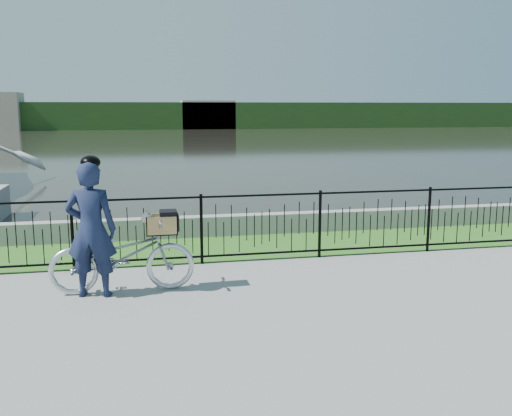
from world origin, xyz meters
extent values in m
plane|color=gray|center=(0.00, 0.00, 0.00)|extent=(120.00, 120.00, 0.00)
cube|color=#326820|center=(0.00, 2.60, 0.00)|extent=(60.00, 2.00, 0.01)
plane|color=black|center=(0.00, 33.00, 0.00)|extent=(120.00, 120.00, 0.00)
cube|color=gray|center=(0.00, 3.60, 0.20)|extent=(60.00, 0.30, 0.40)
cube|color=#27481C|center=(0.00, 60.00, 1.50)|extent=(120.00, 6.00, 3.00)
cube|color=#AB9E8A|center=(6.00, 58.50, 1.60)|extent=(6.00, 3.00, 3.20)
imported|color=silver|center=(-2.22, 0.40, 0.51)|extent=(1.96, 0.68, 1.03)
cube|color=black|center=(-1.68, 0.40, 0.79)|extent=(0.38, 0.18, 0.02)
cube|color=#A98B4E|center=(-1.68, 0.40, 0.80)|extent=(0.43, 0.27, 0.01)
cube|color=#A98B4E|center=(-1.68, 0.53, 0.93)|extent=(0.43, 0.01, 0.26)
cube|color=#A98B4E|center=(-1.68, 0.27, 0.93)|extent=(0.43, 0.02, 0.26)
cube|color=#A98B4E|center=(-1.47, 0.40, 0.93)|extent=(0.02, 0.27, 0.26)
cube|color=#A98B4E|center=(-1.88, 0.40, 0.93)|extent=(0.02, 0.27, 0.26)
cube|color=black|center=(-1.58, 0.40, 1.09)|extent=(0.23, 0.28, 0.06)
cube|color=black|center=(-1.45, 0.40, 0.95)|extent=(0.02, 0.28, 0.21)
ellipsoid|color=silver|center=(-1.70, 0.40, 0.92)|extent=(0.31, 0.22, 0.20)
sphere|color=silver|center=(-1.87, 0.38, 1.04)|extent=(0.15, 0.15, 0.15)
sphere|color=silver|center=(-1.92, 0.36, 1.01)|extent=(0.07, 0.07, 0.07)
sphere|color=black|center=(-1.94, 0.35, 1.00)|extent=(0.02, 0.02, 0.02)
cone|color=olive|center=(-1.87, 0.44, 1.10)|extent=(0.06, 0.08, 0.08)
cone|color=olive|center=(-1.85, 0.34, 1.10)|extent=(0.06, 0.08, 0.08)
imported|color=#151D3A|center=(-2.61, 0.31, 0.91)|extent=(0.73, 0.54, 1.83)
ellipsoid|color=black|center=(-2.61, 0.31, 1.81)|extent=(0.26, 0.29, 0.18)
camera|label=1|loc=(-1.96, -7.39, 2.53)|focal=40.00mm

